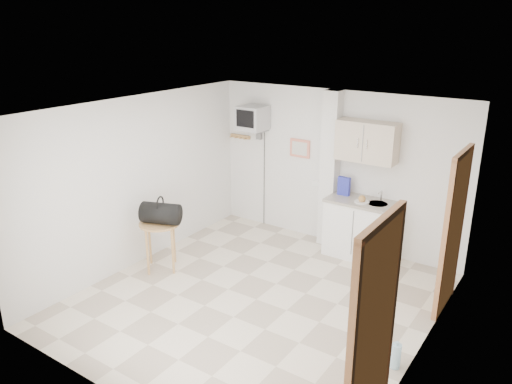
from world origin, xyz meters
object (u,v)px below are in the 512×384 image
Objects in this scene: crt_television at (253,119)px; water_bottle at (396,356)px; round_table at (160,230)px; duffel_bag at (161,213)px.

crt_television is 6.78× the size of water_bottle.
crt_television reaches higher than round_table.
crt_television is 2.33m from duffel_bag.
water_bottle is (3.63, -0.24, -0.48)m from round_table.
crt_television is at bearing 84.49° from round_table.
water_bottle is at bearing -34.07° from crt_television.
crt_television is 2.94× the size of round_table.
round_table is at bearing 155.86° from duffel_bag.
crt_television is 3.46× the size of duffel_bag.
duffel_bag is at bearing -94.35° from crt_television.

